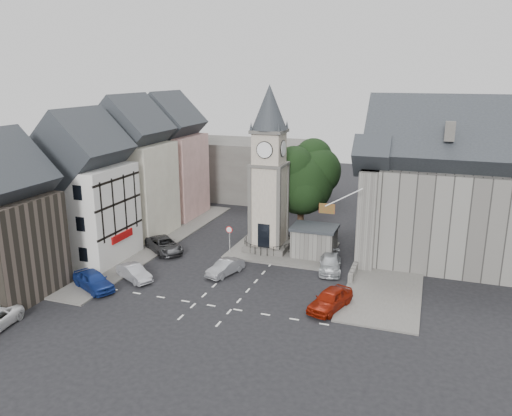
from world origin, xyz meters
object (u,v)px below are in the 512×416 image
at_px(car_east_red, 330,299).
at_px(clock_tower, 269,170).
at_px(stone_shelter, 314,241).
at_px(car_west_blue, 93,280).
at_px(pedestrian, 360,261).

bearing_deg(car_east_red, clock_tower, 145.84).
relative_size(clock_tower, stone_shelter, 3.78).
relative_size(car_west_blue, car_east_red, 1.00).
distance_m(clock_tower, pedestrian, 12.15).
xyz_separation_m(stone_shelter, pedestrian, (4.65, -1.79, -0.72)).
relative_size(car_east_red, pedestrian, 2.78).
height_order(clock_tower, stone_shelter, clock_tower).
bearing_deg(car_east_red, stone_shelter, 127.54).
bearing_deg(pedestrian, car_east_red, 50.10).
bearing_deg(car_west_blue, pedestrian, -33.38).
height_order(clock_tower, car_east_red, clock_tower).
height_order(stone_shelter, car_east_red, stone_shelter).
xyz_separation_m(car_west_blue, car_east_red, (19.06, 3.00, 0.00)).
bearing_deg(car_west_blue, car_east_red, -54.76).
xyz_separation_m(clock_tower, stone_shelter, (4.80, -0.49, -6.57)).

